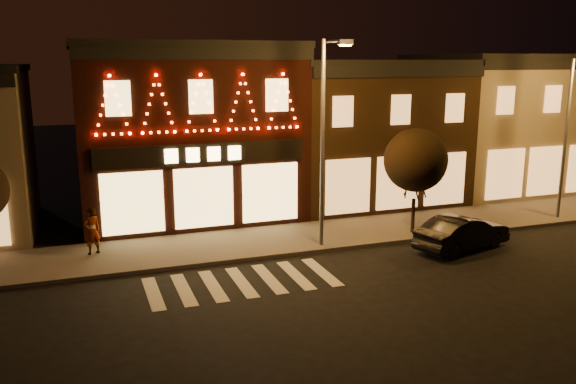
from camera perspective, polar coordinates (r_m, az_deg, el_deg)
ground at (r=17.26m, az=-0.86°, el=-13.19°), size 120.00×120.00×0.00m
sidewalk_far at (r=24.90m, az=-2.49°, el=-4.78°), size 44.00×4.00×0.15m
building_pulp at (r=29.31m, az=-9.84°, el=5.86°), size 10.20×8.34×8.30m
building_right_a at (r=32.38m, az=7.04°, el=5.86°), size 9.20×8.28×7.50m
building_right_b at (r=37.28m, az=19.58°, el=6.34°), size 9.20×8.28×7.80m
streetlamp_mid at (r=23.10m, az=3.63°, el=6.13°), size 0.53×1.86×8.12m
streetlamp_right at (r=30.38m, az=25.53°, el=5.68°), size 0.64×1.69×7.40m
tree_right at (r=25.85m, az=12.15°, el=3.00°), size 2.71×2.71×4.53m
dark_sedan at (r=24.90m, az=16.39°, el=-3.78°), size 4.53×2.58×1.41m
pedestrian at (r=24.09m, az=-18.30°, el=-3.56°), size 0.79×0.68×1.84m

